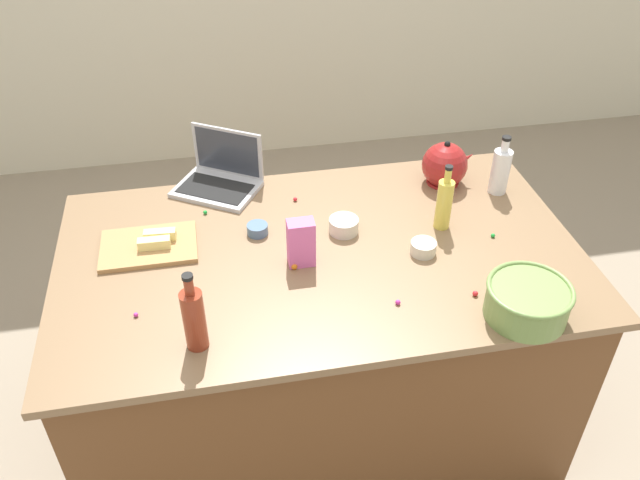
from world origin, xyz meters
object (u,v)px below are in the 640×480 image
candy_bag (301,243)px  bottle_soy (194,318)px  laptop (220,176)px  butter_stick_left (154,243)px  ramekin_medium (423,248)px  bottle_vinegar (500,170)px  butter_stick_right (160,235)px  cutting_board (149,246)px  ramekin_small (344,225)px  kettle (445,165)px  bottle_oil (444,203)px  ramekin_wide (257,229)px  mixing_bowl_large (528,301)px

candy_bag → bottle_soy: bearing=-138.6°
laptop → butter_stick_left: laptop is taller
bottle_soy → ramekin_medium: 0.84m
bottle_vinegar → ramekin_medium: (-0.41, -0.32, -0.07)m
laptop → butter_stick_right: laptop is taller
bottle_vinegar → cutting_board: (-1.34, -0.12, -0.09)m
bottle_soy → ramekin_small: bottle_soy is taller
bottle_soy → bottle_vinegar: bearing=27.2°
kettle → bottle_oil: bearing=-110.4°
bottle_vinegar → ramekin_wide: size_ratio=3.18×
butter_stick_left → kettle: bearing=12.0°
laptop → ramekin_medium: size_ratio=4.27×
laptop → bottle_vinegar: 1.09m
mixing_bowl_large → candy_bag: candy_bag is taller
ramekin_medium → bottle_soy: bearing=-159.5°
butter_stick_left → candy_bag: size_ratio=0.65×
butter_stick_right → kettle: bearing=10.0°
cutting_board → butter_stick_right: (0.04, 0.02, 0.03)m
butter_stick_right → ramekin_small: 0.65m
bottle_oil → butter_stick_right: (-1.00, 0.09, -0.07)m
laptop → ramekin_medium: bearing=-40.4°
bottle_vinegar → ramekin_medium: bottle_vinegar is taller
bottle_oil → ramekin_small: size_ratio=2.39×
butter_stick_left → ramekin_small: bearing=-0.8°
bottle_oil → bottle_soy: (-0.90, -0.43, 0.01)m
butter_stick_left → candy_bag: bearing=-17.7°
bottle_vinegar → butter_stick_right: 1.30m
ramekin_small → mixing_bowl_large: bearing=-49.3°
kettle → laptop: bearing=171.1°
butter_stick_left → ramekin_small: same height
bottle_soy → kettle: bearing=35.4°
bottle_vinegar → ramekin_small: (-0.65, -0.15, -0.07)m
cutting_board → bottle_oil: bearing=-3.6°
bottle_vinegar → butter_stick_left: 1.32m
laptop → butter_stick_right: (-0.23, -0.33, -0.01)m
bottle_soy → kettle: (1.00, 0.71, -0.03)m
butter_stick_left → candy_bag: 0.51m
kettle → ramekin_wide: (-0.77, -0.20, -0.06)m
bottle_soy → ramekin_wide: size_ratio=3.55×
ramekin_small → ramekin_wide: ramekin_small is taller
kettle → ramekin_small: 0.53m
laptop → butter_stick_right: bearing=-125.1°
bottle_soy → kettle: size_ratio=1.26×
butter_stick_right → ramekin_wide: (0.34, -0.01, -0.02)m
ramekin_small → candy_bag: 0.24m
kettle → ramekin_wide: size_ratio=2.83×
butter_stick_left → butter_stick_right: same height
cutting_board → candy_bag: bearing=-19.3°
ramekin_small → candy_bag: size_ratio=0.63×
bottle_oil → bottle_vinegar: (0.29, 0.18, -0.01)m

